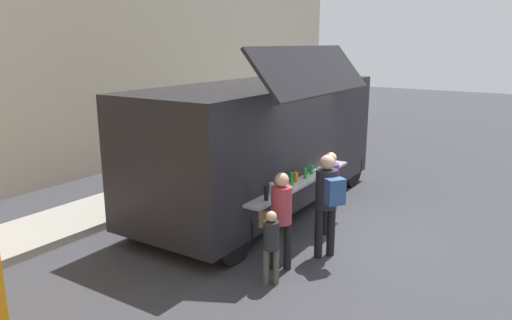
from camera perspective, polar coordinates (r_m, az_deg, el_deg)
The scene contains 8 objects.
ground_plane at distance 9.62m, azimuth 9.42°, elevation -8.06°, with size 60.00×60.00×0.00m, color #38383D.
curb_strip at distance 9.89m, azimuth -25.92°, elevation -8.25°, with size 28.00×1.60×0.15m, color #9E998E.
food_truck_main at distance 10.26m, azimuth 0.78°, elevation 2.27°, with size 6.65×3.20×3.50m.
trash_bin at distance 15.35m, azimuth 2.66°, elevation 2.17°, with size 0.60×0.60×0.91m, color #2E5D35.
customer_front_ordering at distance 9.09m, azimuth 8.78°, elevation -3.02°, with size 0.33×0.32×1.59m.
customer_mid_with_backpack at distance 8.01m, azimuth 8.52°, elevation -4.29°, with size 0.52×0.57×1.78m.
customer_rear_waiting at distance 7.56m, azimuth 2.93°, elevation -6.34°, with size 0.42×0.50×1.61m.
child_near_queue at distance 7.18m, azimuth 1.83°, elevation -9.66°, with size 0.24×0.24×1.17m.
Camera 1 is at (-8.16, -3.66, 3.57)m, focal length 33.51 mm.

